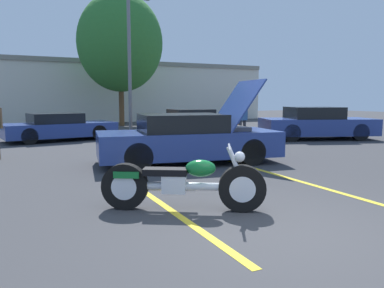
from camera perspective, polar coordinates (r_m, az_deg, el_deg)
ground_plane at (r=4.85m, az=15.14°, el=-13.70°), size 80.00×80.00×0.00m
parking_stripe_middle at (r=6.35m, az=-5.46°, el=-8.49°), size 0.12×5.73×0.01m
parking_stripe_back at (r=7.98m, az=16.41°, el=-5.55°), size 0.12×5.73×0.01m
far_building at (r=28.58m, az=-19.91°, el=7.83°), size 32.00×4.20×4.40m
light_pole at (r=19.74m, az=-9.28°, el=13.07°), size 1.21×0.28×6.91m
tree_background at (r=24.02m, az=-10.89°, el=14.91°), size 5.17×5.17×8.05m
motorcycle at (r=5.69m, az=-1.49°, el=-6.00°), size 2.24×1.38×0.99m
show_car_hood_open at (r=9.83m, az=-0.49°, el=0.78°), size 4.90×2.58×2.19m
parked_car_mid_right_row at (r=17.45m, az=0.19°, el=3.25°), size 4.10×1.87×1.20m
parked_car_mid_left_row at (r=16.09m, az=-19.60°, el=2.42°), size 4.51×2.43×1.11m
parked_car_right_row at (r=16.52m, az=18.43°, el=2.94°), size 4.95×3.41×1.34m
spectator_near_motorcycle at (r=15.12m, az=7.71°, el=4.32°), size 0.52×0.22×1.71m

